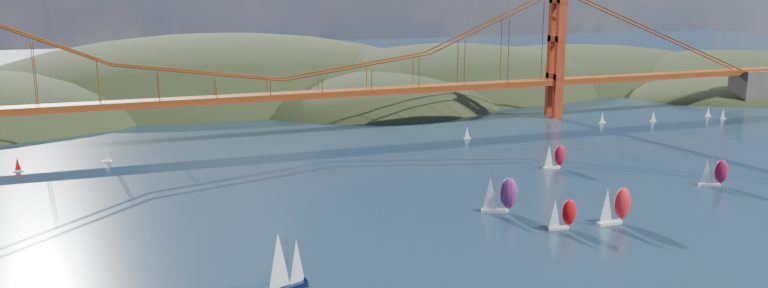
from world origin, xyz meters
The scene contains 15 objects.
headlands centered at (44.95, 278.29, -12.46)m, with size 725.00×225.00×96.00m.
bridge centered at (-1.75, 180.00, 32.23)m, with size 552.00×12.00×55.00m.
sloop_navy centered at (-30.96, 36.48, 6.05)m, with size 9.38×7.09×13.71m.
racer_0 centered at (40.23, 49.97, 4.03)m, with size 7.50×3.22×8.52m.
racer_1 centered at (54.60, 48.94, 4.93)m, with size 9.05×3.67×10.43m.
racer_2 centered at (103.53, 68.14, 4.28)m, with size 8.07×5.72×9.05m.
racer_3 centered at (70.83, 101.56, 4.13)m, with size 7.62×3.13×8.74m.
racer_rwb centered at (32.37, 67.16, 4.99)m, with size 9.45×6.32×10.57m.
distant_boat_2 centered at (-90.23, 155.40, 2.41)m, with size 3.00×2.00×4.70m.
distant_boat_3 centered at (-63.89, 159.20, 2.41)m, with size 3.00×2.00×4.70m.
distant_boat_4 centered at (131.70, 160.75, 2.41)m, with size 3.00×2.00×4.70m.
distant_boat_5 centered at (154.17, 156.32, 2.41)m, with size 3.00×2.00×4.70m.
distant_boat_6 centered at (184.31, 157.31, 2.41)m, with size 3.00×2.00×4.70m.
distant_boat_7 centered at (186.01, 150.56, 2.41)m, with size 3.00×2.00×4.70m.
distant_boat_8 centered at (64.46, 151.56, 2.41)m, with size 3.00×2.00×4.70m.
Camera 1 is at (-58.87, -98.25, 59.98)m, focal length 35.00 mm.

